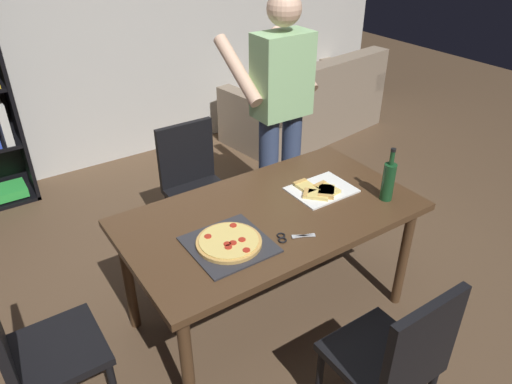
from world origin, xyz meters
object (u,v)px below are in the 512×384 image
at_px(chair_left_end, 32,347).
at_px(pepperoni_pizza_on_tray, 229,243).
at_px(wine_bottle, 388,181).
at_px(person_serving_pizza, 280,107).
at_px(dining_table, 271,223).
at_px(couch, 308,107).
at_px(chair_near_camera, 396,357).
at_px(chair_far_side, 194,179).
at_px(kitchen_scissors, 289,237).

distance_m(chair_left_end, pepperoni_pizza_on_tray, 0.99).
bearing_deg(wine_bottle, person_serving_pizza, 92.23).
relative_size(dining_table, couch, 0.90).
distance_m(chair_near_camera, couch, 3.50).
bearing_deg(pepperoni_pizza_on_tray, chair_near_camera, -66.68).
bearing_deg(chair_left_end, wine_bottle, -7.58).
height_order(chair_near_camera, person_serving_pizza, person_serving_pizza).
distance_m(person_serving_pizza, wine_bottle, 0.98).
relative_size(dining_table, chair_left_end, 1.80).
xyz_separation_m(chair_far_side, couch, (1.91, 1.05, -0.21)).
bearing_deg(chair_near_camera, kitchen_scissors, 95.36).
xyz_separation_m(person_serving_pizza, wine_bottle, (0.04, -0.97, -0.13)).
relative_size(chair_left_end, kitchen_scissors, 4.60).
xyz_separation_m(dining_table, kitchen_scissors, (-0.06, -0.25, 0.08)).
relative_size(dining_table, chair_near_camera, 1.80).
bearing_deg(wine_bottle, chair_left_end, 172.42).
xyz_separation_m(couch, wine_bottle, (-1.29, -2.24, 0.57)).
xyz_separation_m(chair_near_camera, wine_bottle, (0.61, 0.68, 0.36)).
relative_size(chair_far_side, wine_bottle, 2.85).
bearing_deg(chair_far_side, person_serving_pizza, -20.90).
bearing_deg(chair_left_end, kitchen_scissors, -11.31).
relative_size(chair_near_camera, chair_far_side, 1.00).
bearing_deg(couch, wine_bottle, -120.00).
xyz_separation_m(chair_near_camera, couch, (1.91, 2.92, -0.21)).
relative_size(chair_near_camera, person_serving_pizza, 0.51).
distance_m(chair_near_camera, chair_far_side, 1.87).
bearing_deg(kitchen_scissors, chair_far_side, 86.87).
relative_size(chair_near_camera, pepperoni_pizza_on_tray, 2.34).
height_order(chair_near_camera, chair_left_end, same).
distance_m(chair_far_side, person_serving_pizza, 0.79).
bearing_deg(chair_near_camera, wine_bottle, 47.88).
bearing_deg(kitchen_scissors, couch, 48.54).
bearing_deg(dining_table, kitchen_scissors, -104.69).
bearing_deg(chair_far_side, chair_near_camera, -90.00).
relative_size(dining_table, kitchen_scissors, 8.27).
distance_m(person_serving_pizza, kitchen_scissors, 1.18).
height_order(person_serving_pizza, wine_bottle, person_serving_pizza).
relative_size(person_serving_pizza, wine_bottle, 5.54).
bearing_deg(couch, dining_table, -133.85).
distance_m(pepperoni_pizza_on_tray, wine_bottle, 0.98).
height_order(chair_far_side, chair_left_end, same).
bearing_deg(chair_far_side, pepperoni_pizza_on_tray, -108.09).
distance_m(dining_table, chair_near_camera, 0.95).
distance_m(chair_near_camera, wine_bottle, 0.98).
xyz_separation_m(chair_near_camera, chair_left_end, (-1.29, 0.93, 0.00)).
distance_m(chair_left_end, kitchen_scissors, 1.28).
bearing_deg(dining_table, chair_left_end, 180.00).
xyz_separation_m(dining_table, pepperoni_pizza_on_tray, (-0.35, -0.13, 0.09)).
height_order(couch, kitchen_scissors, couch).
xyz_separation_m(dining_table, person_serving_pizza, (0.58, 0.71, 0.32)).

